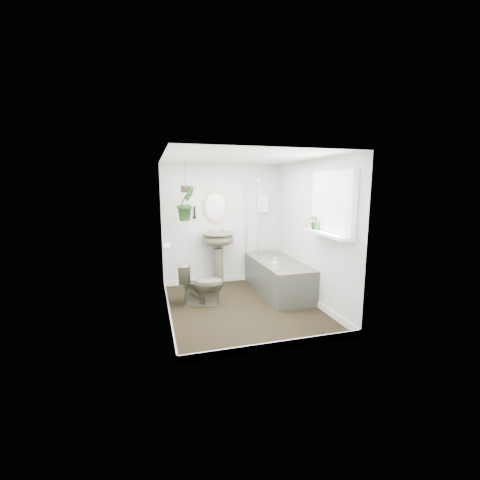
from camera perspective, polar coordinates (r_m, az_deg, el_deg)
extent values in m
cube|color=black|center=(5.19, 0.46, -11.88)|extent=(2.30, 2.80, 0.02)
cube|color=white|center=(4.84, 0.50, 14.56)|extent=(2.30, 2.80, 0.02)
cube|color=silver|center=(6.24, -3.19, 2.80)|extent=(2.30, 0.02, 2.30)
cube|color=silver|center=(3.58, 6.89, -2.51)|extent=(2.30, 0.02, 2.30)
cube|color=silver|center=(4.69, -13.23, 0.24)|extent=(0.02, 2.80, 2.30)
cube|color=silver|center=(5.33, 12.55, 1.38)|extent=(0.02, 2.80, 2.30)
cube|color=white|center=(5.17, 0.47, -11.27)|extent=(2.30, 2.80, 0.10)
cube|color=white|center=(6.36, 4.02, 6.55)|extent=(0.20, 0.10, 0.35)
ellipsoid|color=tan|center=(6.14, -4.37, 5.96)|extent=(0.46, 0.03, 0.62)
cylinder|color=black|center=(6.07, -8.06, 4.90)|extent=(0.04, 0.04, 0.22)
cylinder|color=white|center=(5.43, -12.87, -1.15)|extent=(0.11, 0.11, 0.11)
cube|color=white|center=(4.64, 16.14, 6.23)|extent=(0.08, 1.00, 0.90)
cube|color=white|center=(4.64, 15.16, 1.06)|extent=(0.18, 1.00, 0.04)
cube|color=white|center=(4.61, 15.66, 6.23)|extent=(0.01, 0.86, 0.76)
imported|color=#4F4F3C|center=(5.20, -6.82, -7.66)|extent=(0.76, 0.53, 0.71)
imported|color=black|center=(4.88, 13.40, 3.34)|extent=(0.30, 0.28, 0.26)
imported|color=black|center=(5.62, -9.56, 6.46)|extent=(0.41, 0.38, 0.60)
imported|color=#272323|center=(5.09, 6.17, -4.23)|extent=(0.11, 0.11, 0.20)
cylinder|color=#2B2517|center=(5.61, -9.64, 8.92)|extent=(0.16, 0.16, 0.12)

